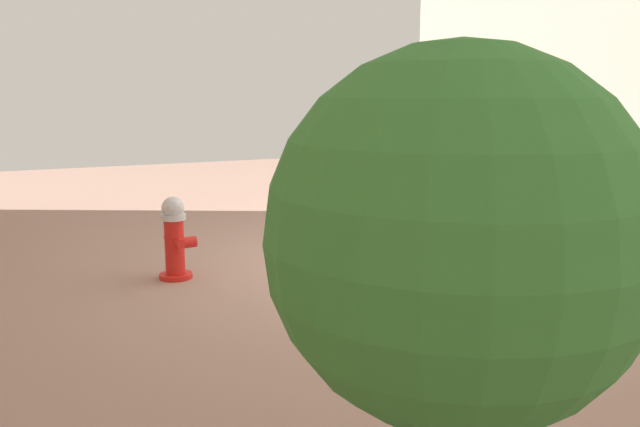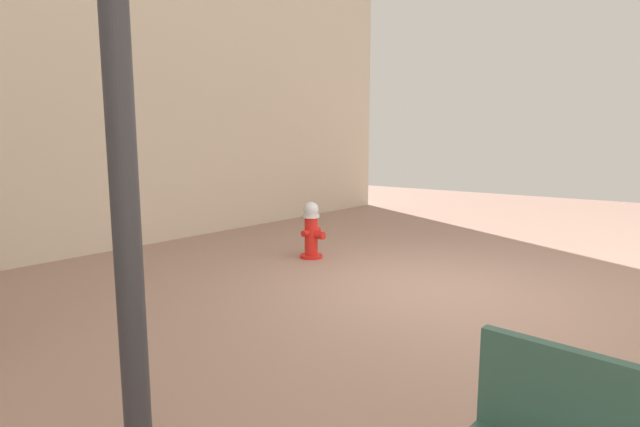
{
  "view_description": "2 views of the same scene",
  "coord_description": "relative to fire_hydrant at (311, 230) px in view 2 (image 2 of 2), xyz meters",
  "views": [
    {
      "loc": [
        3.65,
        6.27,
        1.92
      ],
      "look_at": [
        0.97,
        0.77,
        0.78
      ],
      "focal_mm": 36.08,
      "sensor_mm": 36.0,
      "label": 1
    },
    {
      "loc": [
        -2.54,
        5.32,
        1.76
      ],
      "look_at": [
        1.19,
        0.68,
        0.89
      ],
      "focal_mm": 27.14,
      "sensor_mm": 36.0,
      "label": 2
    }
  ],
  "objects": [
    {
      "name": "street_lamp",
      "position": [
        -2.44,
        4.37,
        1.86
      ],
      "size": [
        0.36,
        0.36,
        3.68
      ],
      "color": "#2D2D33",
      "rests_on": "ground_plane"
    },
    {
      "name": "fire_hydrant",
      "position": [
        0.0,
        0.0,
        0.0
      ],
      "size": [
        0.41,
        0.43,
        0.87
      ],
      "color": "red",
      "rests_on": "ground_plane"
    },
    {
      "name": "ground_plane",
      "position": [
        -2.14,
        0.29,
        -0.44
      ],
      "size": [
        23.4,
        23.4,
        0.0
      ],
      "primitive_type": "plane",
      "color": "#9E7A6B"
    }
  ]
}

